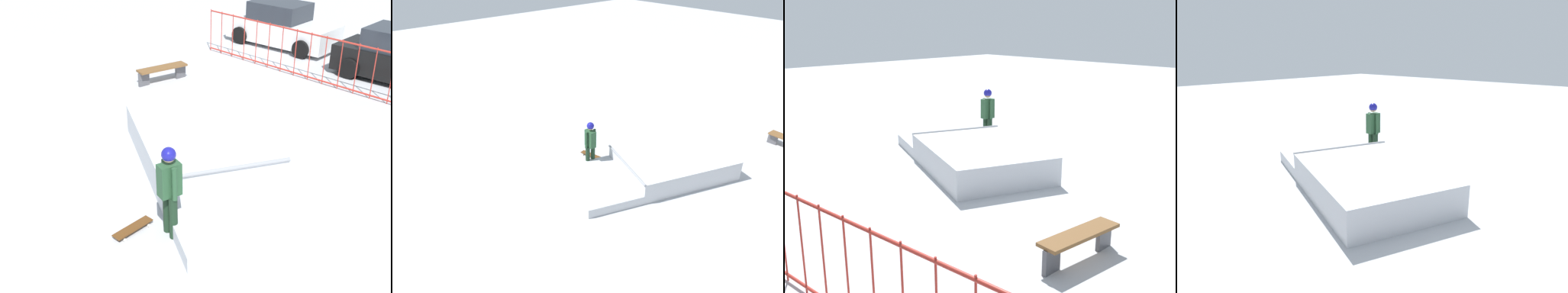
# 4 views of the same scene
# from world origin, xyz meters

# --- Properties ---
(ground_plane) EXTENTS (60.00, 60.00, 0.00)m
(ground_plane) POSITION_xyz_m (0.00, 0.00, 0.00)
(ground_plane) COLOR #B7BABF
(skate_ramp) EXTENTS (5.98, 4.41, 0.74)m
(skate_ramp) POSITION_xyz_m (0.90, -0.26, 0.32)
(skate_ramp) COLOR silver
(skate_ramp) RESTS_ON ground
(skater) EXTENTS (0.44, 0.40, 1.73)m
(skater) POSITION_xyz_m (2.33, -2.22, 1.01)
(skater) COLOR black
(skater) RESTS_ON ground
(skateboard) EXTENTS (0.36, 0.82, 0.09)m
(skateboard) POSITION_xyz_m (1.85, -2.71, 0.08)
(skateboard) COLOR #593314
(skateboard) RESTS_ON ground
(perimeter_fence) EXTENTS (11.24, 1.05, 1.50)m
(perimeter_fence) POSITION_xyz_m (-0.00, 5.83, 0.77)
(perimeter_fence) COLOR #B22D23
(perimeter_fence) RESTS_ON ground
(park_bench) EXTENTS (0.55, 1.65, 0.48)m
(park_bench) POSITION_xyz_m (-4.02, 2.05, 0.36)
(park_bench) COLOR brown
(park_bench) RESTS_ON ground
(parked_car_white) EXTENTS (4.32, 2.43, 1.60)m
(parked_car_white) POSITION_xyz_m (-4.44, 7.83, 0.72)
(parked_car_white) COLOR white
(parked_car_white) RESTS_ON ground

